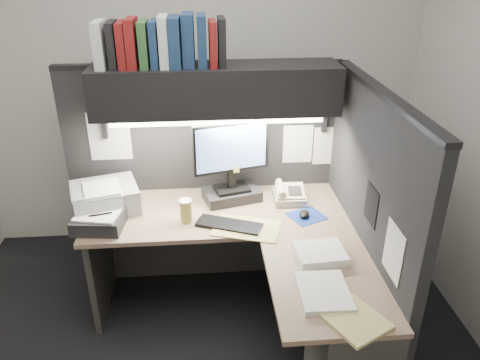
# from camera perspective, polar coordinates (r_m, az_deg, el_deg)

# --- Properties ---
(floor) EXTENTS (3.50, 3.50, 0.00)m
(floor) POSITION_cam_1_polar(r_m,az_deg,el_deg) (3.13, -4.17, -20.73)
(floor) COLOR black
(floor) RESTS_ON ground
(wall_back) EXTENTS (3.50, 0.04, 2.70)m
(wall_back) POSITION_cam_1_polar(r_m,az_deg,el_deg) (3.76, -5.27, 11.71)
(wall_back) COLOR silver
(wall_back) RESTS_ON floor
(partition_back) EXTENTS (1.90, 0.06, 1.60)m
(partition_back) POSITION_cam_1_polar(r_m,az_deg,el_deg) (3.41, -4.38, 0.34)
(partition_back) COLOR black
(partition_back) RESTS_ON floor
(partition_right) EXTENTS (0.06, 1.50, 1.60)m
(partition_right) POSITION_cam_1_polar(r_m,az_deg,el_deg) (2.91, 14.97, -5.41)
(partition_right) COLOR black
(partition_right) RESTS_ON floor
(desk) EXTENTS (1.70, 1.53, 0.73)m
(desk) POSITION_cam_1_polar(r_m,az_deg,el_deg) (2.85, 4.40, -14.13)
(desk) COLOR #8B6E58
(desk) RESTS_ON floor
(overhead_shelf) EXTENTS (1.55, 0.34, 0.30)m
(overhead_shelf) POSITION_cam_1_polar(r_m,az_deg,el_deg) (3.00, -2.94, 11.02)
(overhead_shelf) COLOR black
(overhead_shelf) RESTS_ON partition_back
(task_light_tube) EXTENTS (1.32, 0.04, 0.04)m
(task_light_tube) POSITION_cam_1_polar(r_m,az_deg,el_deg) (2.91, -2.76, 7.07)
(task_light_tube) COLOR white
(task_light_tube) RESTS_ON overhead_shelf
(monitor) EXTENTS (0.51, 0.32, 0.56)m
(monitor) POSITION_cam_1_polar(r_m,az_deg,el_deg) (3.15, -1.03, 1.21)
(monitor) COLOR black
(monitor) RESTS_ON desk
(keyboard) EXTENTS (0.43, 0.28, 0.02)m
(keyboard) POSITION_cam_1_polar(r_m,az_deg,el_deg) (2.94, -1.33, -5.48)
(keyboard) COLOR black
(keyboard) RESTS_ON desk
(mousepad) EXTENTS (0.27, 0.26, 0.00)m
(mousepad) POSITION_cam_1_polar(r_m,az_deg,el_deg) (3.08, 8.12, -4.38)
(mousepad) COLOR navy
(mousepad) RESTS_ON desk
(mouse) EXTENTS (0.10, 0.12, 0.04)m
(mouse) POSITION_cam_1_polar(r_m,az_deg,el_deg) (3.06, 7.83, -4.13)
(mouse) COLOR black
(mouse) RESTS_ON mousepad
(telephone) EXTENTS (0.22, 0.23, 0.09)m
(telephone) POSITION_cam_1_polar(r_m,az_deg,el_deg) (3.23, 6.06, -1.82)
(telephone) COLOR beige
(telephone) RESTS_ON desk
(coffee_cup) EXTENTS (0.09, 0.09, 0.14)m
(coffee_cup) POSITION_cam_1_polar(r_m,az_deg,el_deg) (2.98, -6.61, -3.83)
(coffee_cup) COLOR gold
(coffee_cup) RESTS_ON desk
(printer) EXTENTS (0.50, 0.46, 0.17)m
(printer) POSITION_cam_1_polar(r_m,az_deg,el_deg) (3.22, -16.13, -2.08)
(printer) COLOR gray
(printer) RESTS_ON desk
(notebook_stack) EXTENTS (0.32, 0.28, 0.09)m
(notebook_stack) POSITION_cam_1_polar(r_m,az_deg,el_deg) (3.03, -16.82, -4.86)
(notebook_stack) COLOR black
(notebook_stack) RESTS_ON desk
(open_folder) EXTENTS (0.47, 0.38, 0.01)m
(open_folder) POSITION_cam_1_polar(r_m,az_deg,el_deg) (2.92, 0.83, -5.87)
(open_folder) COLOR tan
(open_folder) RESTS_ON desk
(paper_stack_a) EXTENTS (0.28, 0.24, 0.05)m
(paper_stack_a) POSITION_cam_1_polar(r_m,az_deg,el_deg) (2.69, 9.73, -8.84)
(paper_stack_a) COLOR white
(paper_stack_a) RESTS_ON desk
(paper_stack_b) EXTENTS (0.25, 0.31, 0.03)m
(paper_stack_b) POSITION_cam_1_polar(r_m,az_deg,el_deg) (2.44, 10.18, -13.28)
(paper_stack_b) COLOR white
(paper_stack_b) RESTS_ON desk
(manila_stack) EXTENTS (0.36, 0.38, 0.02)m
(manila_stack) POSITION_cam_1_polar(r_m,az_deg,el_deg) (2.34, 13.50, -16.00)
(manila_stack) COLOR tan
(manila_stack) RESTS_ON desk
(binder_row) EXTENTS (0.77, 0.25, 0.30)m
(binder_row) POSITION_cam_1_polar(r_m,az_deg,el_deg) (2.93, -9.53, 16.19)
(binder_row) COLOR silver
(binder_row) RESTS_ON overhead_shelf
(pinned_papers) EXTENTS (1.76, 1.31, 0.51)m
(pinned_papers) POSITION_cam_1_polar(r_m,az_deg,el_deg) (2.99, 3.08, 1.92)
(pinned_papers) COLOR white
(pinned_papers) RESTS_ON partition_back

